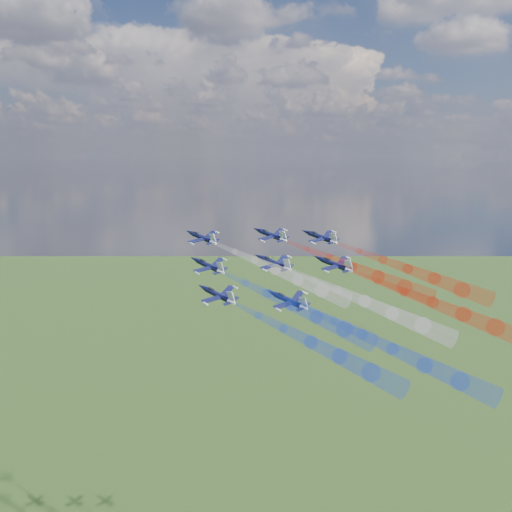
# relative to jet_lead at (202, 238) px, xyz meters

# --- Properties ---
(jet_lead) EXTENTS (17.65, 16.89, 8.83)m
(jet_lead) POSITION_rel_jet_lead_xyz_m (0.00, 0.00, 0.00)
(jet_lead) COLOR black
(trail_lead) EXTENTS (41.86, 28.58, 15.13)m
(trail_lead) POSITION_rel_jet_lead_xyz_m (24.65, -14.80, -6.14)
(trail_lead) COLOR white
(jet_inner_left) EXTENTS (17.65, 16.89, 8.83)m
(jet_inner_left) POSITION_rel_jet_lead_xyz_m (5.88, -15.44, -5.57)
(jet_inner_left) COLOR black
(trail_inner_left) EXTENTS (41.86, 28.58, 15.13)m
(trail_inner_left) POSITION_rel_jet_lead_xyz_m (30.53, -30.24, -11.71)
(trail_inner_left) COLOR blue
(jet_inner_right) EXTENTS (17.65, 16.89, 8.83)m
(jet_inner_right) POSITION_rel_jet_lead_xyz_m (20.70, 3.11, 0.84)
(jet_inner_right) COLOR black
(trail_inner_right) EXTENTS (41.86, 28.58, 15.13)m
(trail_inner_right) POSITION_rel_jet_lead_xyz_m (45.35, -11.69, -5.30)
(trail_inner_right) COLOR red
(jet_outer_left) EXTENTS (17.65, 16.89, 8.83)m
(jet_outer_left) POSITION_rel_jet_lead_xyz_m (11.80, -29.44, -10.18)
(jet_outer_left) COLOR black
(trail_outer_left) EXTENTS (41.86, 28.58, 15.13)m
(trail_outer_left) POSITION_rel_jet_lead_xyz_m (36.44, -44.24, -16.32)
(trail_outer_left) COLOR blue
(jet_center_third) EXTENTS (17.65, 16.89, 8.83)m
(jet_center_third) POSITION_rel_jet_lead_xyz_m (23.74, -12.16, -4.81)
(jet_center_third) COLOR black
(trail_center_third) EXTENTS (41.86, 28.58, 15.13)m
(trail_center_third) POSITION_rel_jet_lead_xyz_m (48.39, -26.96, -10.95)
(trail_center_third) COLOR white
(jet_outer_right) EXTENTS (17.65, 16.89, 8.83)m
(jet_outer_right) POSITION_rel_jet_lead_xyz_m (35.50, 6.22, 0.12)
(jet_outer_right) COLOR black
(trail_outer_right) EXTENTS (41.86, 28.58, 15.13)m
(trail_outer_right) POSITION_rel_jet_lead_xyz_m (60.14, -8.57, -6.02)
(trail_outer_right) COLOR red
(jet_rear_left) EXTENTS (17.65, 16.89, 8.83)m
(jet_rear_left) POSITION_rel_jet_lead_xyz_m (29.67, -28.58, -11.08)
(jet_rear_left) COLOR black
(trail_rear_left) EXTENTS (41.86, 28.58, 15.13)m
(trail_rear_left) POSITION_rel_jet_lead_xyz_m (54.32, -43.37, -17.22)
(trail_rear_left) COLOR blue
(jet_rear_right) EXTENTS (17.65, 16.89, 8.83)m
(jet_rear_right) POSITION_rel_jet_lead_xyz_m (40.25, -9.76, -5.09)
(jet_rear_right) COLOR black
(trail_rear_right) EXTENTS (41.86, 28.58, 15.13)m
(trail_rear_right) POSITION_rel_jet_lead_xyz_m (64.90, -24.56, -11.22)
(trail_rear_right) COLOR red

